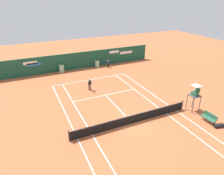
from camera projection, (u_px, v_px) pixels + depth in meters
ground_plane at (129, 120)px, 19.40m from camera, size 80.00×80.00×0.01m
tennis_net at (132, 119)px, 18.71m from camera, size 12.10×0.10×1.07m
sponsor_back_wall at (79, 61)px, 32.31m from camera, size 25.00×1.02×2.67m
umpire_chair at (195, 94)px, 20.31m from camera, size 1.00×1.00×2.83m
player_bench at (209, 117)px, 18.96m from camera, size 0.54×1.43×0.88m
equipment_bag at (220, 126)px, 18.33m from camera, size 1.06×0.50×0.32m
player_on_baseline at (89, 83)px, 25.06m from camera, size 0.66×0.64×1.79m
ball_kid_left_post at (108, 63)px, 32.91m from camera, size 0.43×0.20×1.29m
tennis_ball_mid_court at (100, 111)px, 20.79m from camera, size 0.07×0.07×0.07m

